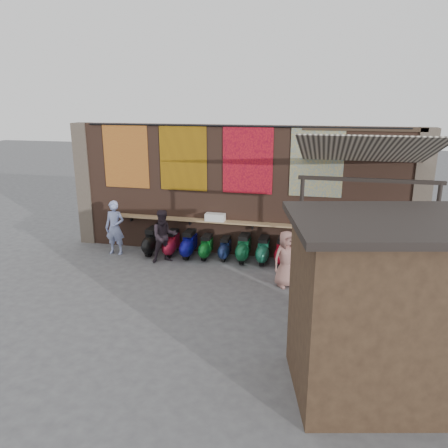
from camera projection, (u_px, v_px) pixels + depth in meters
name	position (u px, v px, depth m)	size (l,w,h in m)	color
ground	(217.00, 286.00, 11.44)	(70.00, 70.00, 0.00)	#474749
brick_wall	(239.00, 191.00, 13.41)	(10.00, 0.40, 4.00)	brown
pier_left	(86.00, 184.00, 14.58)	(0.50, 0.50, 4.00)	#4C4238
pier_right	(420.00, 200.00, 12.25)	(0.50, 0.50, 4.00)	#4C4238
eating_counter	(236.00, 223.00, 13.32)	(8.00, 0.32, 0.05)	#9E7A51
shelf_box	(215.00, 217.00, 13.40)	(0.60, 0.28, 0.23)	white
tapestry_redgold	(126.00, 156.00, 13.74)	(1.50, 0.02, 2.00)	maroon
tapestry_sun	(183.00, 158.00, 13.31)	(1.50, 0.02, 2.00)	orange
tapestry_orange	(248.00, 160.00, 12.87)	(1.50, 0.02, 2.00)	red
tapestry_multi	(317.00, 162.00, 12.42)	(1.50, 0.02, 2.00)	#2B60A0
hang_rail	(238.00, 126.00, 12.65)	(0.06, 0.06, 9.50)	black
scooter_stool_0	(152.00, 241.00, 13.75)	(0.39, 0.87, 0.83)	black
scooter_stool_1	(171.00, 243.00, 13.63)	(0.37, 0.83, 0.78)	#A6162E
scooter_stool_2	(189.00, 244.00, 13.47)	(0.39, 0.87, 0.83)	#0B0C77
scooter_stool_3	(206.00, 247.00, 13.38)	(0.34, 0.76, 0.72)	#0D5F1F
scooter_stool_4	(225.00, 249.00, 13.31)	(0.32, 0.72, 0.68)	#121E45
scooter_stool_5	(244.00, 248.00, 13.14)	(0.39, 0.86, 0.81)	#10522E
scooter_stool_6	(263.00, 250.00, 13.00)	(0.37, 0.83, 0.79)	#186146
scooter_stool_7	(282.00, 252.00, 12.87)	(0.38, 0.84, 0.80)	#B00D20
scooter_stool_8	(302.00, 254.00, 12.78)	(0.34, 0.76, 0.72)	navy
scooter_stool_9	(324.00, 255.00, 12.65)	(0.35, 0.78, 0.74)	navy
diner_left	(115.00, 228.00, 13.65)	(0.62, 0.41, 1.71)	#8E9BCF
diner_right	(164.00, 236.00, 12.97)	(0.78, 0.61, 1.61)	#31262F
shopper_navy	(388.00, 277.00, 9.72)	(1.07, 0.45, 1.83)	black
shopper_grey	(384.00, 270.00, 10.22)	(1.12, 0.65, 1.74)	slate
shopper_tan	(286.00, 259.00, 11.29)	(0.73, 0.48, 1.50)	#9F6E65
market_stall	(381.00, 312.00, 6.99)	(2.67, 2.00, 2.89)	black
stall_roof	(391.00, 222.00, 6.57)	(2.99, 2.30, 0.12)	black
stall_sign	(365.00, 252.00, 7.80)	(1.20, 0.04, 0.50)	gold
stall_shelf	(360.00, 305.00, 8.09)	(2.22, 0.10, 0.06)	#473321
awning_canvas	(366.00, 150.00, 10.52)	(3.20, 3.40, 0.03)	beige
awning_ledger	(364.00, 129.00, 11.90)	(3.30, 0.08, 0.12)	#33261C
awning_header	(370.00, 180.00, 9.25)	(3.00, 0.08, 0.08)	black
awning_post_left	(300.00, 244.00, 9.99)	(0.09, 0.09, 3.10)	black
awning_post_right	(431.00, 253.00, 9.36)	(0.09, 0.09, 3.10)	black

